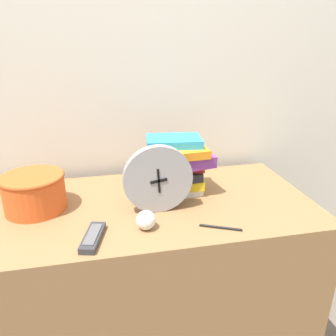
# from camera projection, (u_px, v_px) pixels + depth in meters

# --- Properties ---
(wall_back) EXTENTS (6.00, 0.04, 2.40)m
(wall_back) POSITION_uv_depth(u_px,v_px,m) (119.00, 63.00, 1.38)
(wall_back) COLOR silver
(wall_back) RESTS_ON ground_plane
(desk) EXTENTS (1.35, 0.61, 0.72)m
(desk) POSITION_uv_depth(u_px,v_px,m) (137.00, 283.00, 1.34)
(desk) COLOR olive
(desk) RESTS_ON ground_plane
(desk_clock) EXTENTS (0.24, 0.03, 0.24)m
(desk_clock) POSITION_uv_depth(u_px,v_px,m) (158.00, 179.00, 1.13)
(desk_clock) COLOR #99999E
(desk_clock) RESTS_ON desk
(book_stack) EXTENTS (0.26, 0.21, 0.23)m
(book_stack) POSITION_uv_depth(u_px,v_px,m) (177.00, 166.00, 1.27)
(book_stack) COLOR white
(book_stack) RESTS_ON desk
(basket) EXTENTS (0.22, 0.22, 0.13)m
(basket) POSITION_uv_depth(u_px,v_px,m) (34.00, 191.00, 1.16)
(basket) COLOR #E05623
(basket) RESTS_ON desk
(tv_remote) EXTENTS (0.08, 0.16, 0.02)m
(tv_remote) POSITION_uv_depth(u_px,v_px,m) (93.00, 237.00, 0.99)
(tv_remote) COLOR #333338
(tv_remote) RESTS_ON desk
(crumpled_paper_ball) EXTENTS (0.06, 0.06, 0.06)m
(crumpled_paper_ball) POSITION_uv_depth(u_px,v_px,m) (146.00, 220.00, 1.05)
(crumpled_paper_ball) COLOR white
(crumpled_paper_ball) RESTS_ON desk
(pen) EXTENTS (0.13, 0.07, 0.01)m
(pen) POSITION_uv_depth(u_px,v_px,m) (221.00, 227.00, 1.06)
(pen) COLOR black
(pen) RESTS_ON desk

